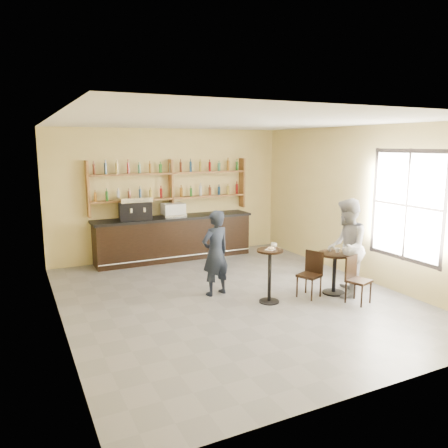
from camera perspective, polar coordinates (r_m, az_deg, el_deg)
name	(u,v)px	position (r m, az deg, el deg)	size (l,w,h in m)	color
floor	(233,297)	(8.26, 1.21, -9.58)	(7.00, 7.00, 0.00)	slate
ceiling	(234,122)	(7.78, 1.31, 13.18)	(7.00, 7.00, 0.00)	white
wall_back	(170,194)	(11.06, -7.12, 3.96)	(7.00, 7.00, 0.00)	#DDC77D
wall_front	(381,257)	(5.08, 19.77, -4.11)	(7.00, 7.00, 0.00)	#DDC77D
wall_left	(57,226)	(7.03, -21.03, -0.30)	(7.00, 7.00, 0.00)	#DDC77D
wall_right	(360,203)	(9.61, 17.38, 2.60)	(7.00, 7.00, 0.00)	#DDC77D
window_pane	(407,206)	(8.77, 22.76, 2.23)	(2.00, 2.00, 0.00)	white
window_frame	(407,206)	(8.76, 22.74, 2.23)	(0.04, 1.70, 2.10)	black
shelf_unit	(171,186)	(10.92, -6.92, 4.99)	(4.00, 0.26, 1.40)	brown
liquor_bottles	(171,179)	(10.90, -6.94, 5.88)	(3.68, 0.10, 1.00)	#8C5919
bar_counter	(174,238)	(10.90, -6.54, -1.80)	(3.96, 0.77, 1.07)	black
espresso_machine	(135,208)	(10.48, -11.53, 2.02)	(0.74, 0.47, 0.53)	black
pastry_case	(173,210)	(10.77, -6.66, 1.84)	(0.54, 0.44, 0.33)	silver
pedestal_table	(270,276)	(7.92, 5.97, -6.79)	(0.48, 0.48, 0.98)	black
napkin	(270,250)	(7.79, 6.03, -3.34)	(0.15, 0.15, 0.00)	white
donut	(271,248)	(7.78, 6.14, -3.18)	(0.12, 0.12, 0.04)	tan
cup_pedestal	(274,245)	(7.93, 6.51, -2.78)	(0.11, 0.11, 0.09)	white
man_main	(215,253)	(8.20, -1.13, -3.81)	(0.59, 0.39, 1.62)	black
cafe_table	(334,273)	(8.62, 14.21, -6.25)	(0.63, 0.63, 0.80)	black
cup_cafe	(337,250)	(8.54, 14.59, -3.35)	(0.09, 0.09, 0.09)	white
chair_west	(309,275)	(8.31, 11.07, -6.54)	(0.37, 0.37, 0.85)	black
chair_south	(359,280)	(8.22, 17.19, -7.04)	(0.37, 0.37, 0.85)	black
patron_second	(346,248)	(8.46, 15.67, -3.00)	(0.89, 0.70, 1.84)	gray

